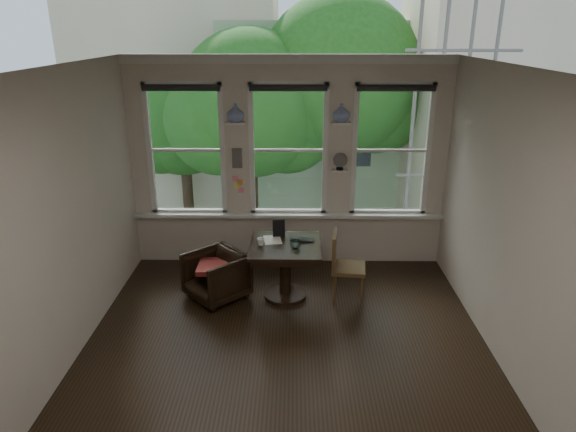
{
  "coord_description": "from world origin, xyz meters",
  "views": [
    {
      "loc": [
        0.08,
        -4.9,
        3.34
      ],
      "look_at": [
        0.01,
        0.9,
        1.2
      ],
      "focal_mm": 32.0,
      "sensor_mm": 36.0,
      "label": 1
    }
  ],
  "objects_px": {
    "table": "(285,271)",
    "mug": "(261,242)",
    "armchair_left": "(216,276)",
    "laptop": "(301,241)",
    "side_chair_right": "(349,267)"
  },
  "relations": [
    {
      "from": "laptop",
      "to": "mug",
      "type": "xyz_separation_m",
      "value": [
        -0.51,
        -0.1,
        0.03
      ]
    },
    {
      "from": "table",
      "to": "mug",
      "type": "xyz_separation_m",
      "value": [
        -0.31,
        -0.02,
        0.42
      ]
    },
    {
      "from": "mug",
      "to": "armchair_left",
      "type": "bearing_deg",
      "value": -178.57
    },
    {
      "from": "table",
      "to": "laptop",
      "type": "height_order",
      "value": "laptop"
    },
    {
      "from": "table",
      "to": "armchair_left",
      "type": "height_order",
      "value": "table"
    },
    {
      "from": "side_chair_right",
      "to": "mug",
      "type": "distance_m",
      "value": 1.17
    },
    {
      "from": "table",
      "to": "armchair_left",
      "type": "distance_m",
      "value": 0.9
    },
    {
      "from": "armchair_left",
      "to": "laptop",
      "type": "distance_m",
      "value": 1.19
    },
    {
      "from": "table",
      "to": "armchair_left",
      "type": "xyz_separation_m",
      "value": [
        -0.89,
        -0.03,
        -0.06
      ]
    },
    {
      "from": "side_chair_right",
      "to": "laptop",
      "type": "relative_size",
      "value": 2.92
    },
    {
      "from": "table",
      "to": "mug",
      "type": "bearing_deg",
      "value": -176.25
    },
    {
      "from": "armchair_left",
      "to": "side_chair_right",
      "type": "xyz_separation_m",
      "value": [
        1.7,
        -0.03,
        0.15
      ]
    },
    {
      "from": "table",
      "to": "laptop",
      "type": "distance_m",
      "value": 0.44
    },
    {
      "from": "laptop",
      "to": "mug",
      "type": "distance_m",
      "value": 0.52
    },
    {
      "from": "table",
      "to": "laptop",
      "type": "relative_size",
      "value": 2.86
    }
  ]
}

